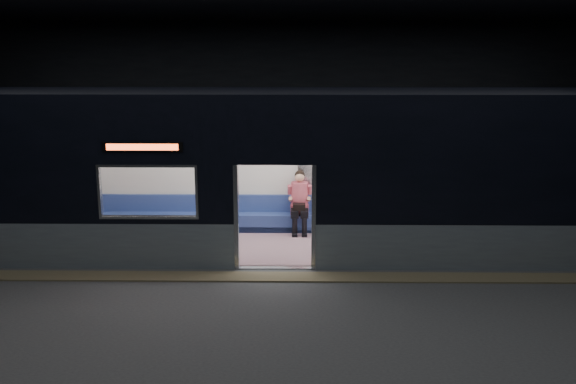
{
  "coord_description": "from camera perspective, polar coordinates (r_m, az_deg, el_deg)",
  "views": [
    {
      "loc": [
        0.41,
        -10.18,
        3.98
      ],
      "look_at": [
        0.23,
        2.3,
        1.25
      ],
      "focal_mm": 38.0,
      "sensor_mm": 36.0,
      "label": 1
    }
  ],
  "objects": [
    {
      "name": "metro_car",
      "position": [
        12.91,
        -1.03,
        2.8
      ],
      "size": [
        18.0,
        3.04,
        3.35
      ],
      "color": "#899BA4",
      "rests_on": "station_floor"
    },
    {
      "name": "handbag",
      "position": [
        13.88,
        1.05,
        -1.39
      ],
      "size": [
        0.35,
        0.33,
        0.14
      ],
      "primitive_type": "cube",
      "rotation": [
        0.0,
        0.0,
        0.36
      ],
      "color": "black",
      "rests_on": "passenger"
    },
    {
      "name": "transit_map",
      "position": [
        14.26,
        3.39,
        2.34
      ],
      "size": [
        1.11,
        0.03,
        0.72
      ],
      "primitive_type": "cube",
      "color": "white",
      "rests_on": "metro_car"
    },
    {
      "name": "passenger",
      "position": [
        14.09,
        1.09,
        -0.63
      ],
      "size": [
        0.42,
        0.73,
        1.43
      ],
      "rotation": [
        0.0,
        0.0,
        0.04
      ],
      "color": "black",
      "rests_on": "metro_car"
    },
    {
      "name": "tactile_strip",
      "position": [
        11.45,
        -1.3,
        -7.95
      ],
      "size": [
        22.8,
        0.5,
        0.03
      ],
      "primitive_type": "cube",
      "color": "#8C7F59",
      "rests_on": "station_floor"
    },
    {
      "name": "station_envelope",
      "position": [
        10.19,
        -1.52,
        10.54
      ],
      "size": [
        24.0,
        14.0,
        5.0
      ],
      "color": "black",
      "rests_on": "station_floor"
    },
    {
      "name": "station_floor",
      "position": [
        10.94,
        -1.41,
        -9.04
      ],
      "size": [
        24.0,
        14.0,
        0.01
      ],
      "primitive_type": "cube",
      "color": "#47494C",
      "rests_on": "ground"
    }
  ]
}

